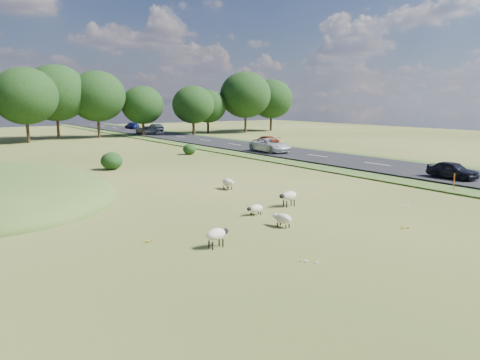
{
  "coord_description": "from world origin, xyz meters",
  "views": [
    {
      "loc": [
        -14.44,
        -20.44,
        5.98
      ],
      "look_at": [
        2.0,
        4.0,
        1.0
      ],
      "focal_mm": 35.0,
      "sensor_mm": 36.0,
      "label": 1
    }
  ],
  "objects_px": {
    "sheep_4": "(256,209)",
    "car_0": "(270,145)",
    "marker_post": "(454,182)",
    "sheep_0": "(289,196)",
    "car_2": "(155,128)",
    "sheep_3": "(228,182)",
    "sheep_1": "(283,218)",
    "car_3": "(132,125)",
    "sheep_2": "(217,234)",
    "car_4": "(265,141)",
    "car_5": "(452,170)",
    "car_1": "(146,130)"
  },
  "relations": [
    {
      "from": "marker_post",
      "to": "sheep_4",
      "type": "xyz_separation_m",
      "value": [
        -14.97,
        2.0,
        -0.24
      ]
    },
    {
      "from": "sheep_3",
      "to": "car_5",
      "type": "bearing_deg",
      "value": 69.0
    },
    {
      "from": "marker_post",
      "to": "sheep_1",
      "type": "xyz_separation_m",
      "value": [
        -15.25,
        -0.63,
        -0.18
      ]
    },
    {
      "from": "car_4",
      "to": "sheep_2",
      "type": "bearing_deg",
      "value": 50.3
    },
    {
      "from": "car_3",
      "to": "car_5",
      "type": "relative_size",
      "value": 1.22
    },
    {
      "from": "marker_post",
      "to": "car_2",
      "type": "xyz_separation_m",
      "value": [
        7.21,
        65.35,
        0.4
      ]
    },
    {
      "from": "marker_post",
      "to": "car_5",
      "type": "height_order",
      "value": "car_5"
    },
    {
      "from": "sheep_2",
      "to": "car_5",
      "type": "height_order",
      "value": "car_5"
    },
    {
      "from": "car_2",
      "to": "sheep_3",
      "type": "bearing_deg",
      "value": 70.98
    },
    {
      "from": "car_2",
      "to": "car_3",
      "type": "bearing_deg",
      "value": -90.0
    },
    {
      "from": "sheep_2",
      "to": "sheep_1",
      "type": "bearing_deg",
      "value": 4.34
    },
    {
      "from": "car_4",
      "to": "marker_post",
      "type": "bearing_deg",
      "value": 76.74
    },
    {
      "from": "car_1",
      "to": "car_0",
      "type": "bearing_deg",
      "value": -90.0
    },
    {
      "from": "sheep_4",
      "to": "car_0",
      "type": "distance_m",
      "value": 29.13
    },
    {
      "from": "sheep_4",
      "to": "car_5",
      "type": "bearing_deg",
      "value": -179.45
    },
    {
      "from": "sheep_0",
      "to": "marker_post",
      "type": "bearing_deg",
      "value": 164.19
    },
    {
      "from": "sheep_3",
      "to": "car_1",
      "type": "relative_size",
      "value": 0.27
    },
    {
      "from": "sheep_2",
      "to": "marker_post",
      "type": "bearing_deg",
      "value": -4.02
    },
    {
      "from": "sheep_1",
      "to": "car_1",
      "type": "distance_m",
      "value": 63.98
    },
    {
      "from": "car_0",
      "to": "car_5",
      "type": "distance_m",
      "value": 22.33
    },
    {
      "from": "car_3",
      "to": "car_5",
      "type": "bearing_deg",
      "value": 87.1
    },
    {
      "from": "sheep_2",
      "to": "car_3",
      "type": "relative_size",
      "value": 0.25
    },
    {
      "from": "sheep_3",
      "to": "sheep_2",
      "type": "bearing_deg",
      "value": -31.94
    },
    {
      "from": "sheep_4",
      "to": "car_5",
      "type": "height_order",
      "value": "car_5"
    },
    {
      "from": "sheep_2",
      "to": "sheep_3",
      "type": "distance_m",
      "value": 13.01
    },
    {
      "from": "sheep_1",
      "to": "sheep_4",
      "type": "distance_m",
      "value": 2.64
    },
    {
      "from": "sheep_2",
      "to": "car_1",
      "type": "distance_m",
      "value": 66.31
    },
    {
      "from": "sheep_1",
      "to": "car_2",
      "type": "bearing_deg",
      "value": -28.29
    },
    {
      "from": "sheep_1",
      "to": "car_4",
      "type": "distance_m",
      "value": 38.49
    },
    {
      "from": "sheep_4",
      "to": "car_0",
      "type": "height_order",
      "value": "car_0"
    },
    {
      "from": "car_2",
      "to": "car_3",
      "type": "xyz_separation_m",
      "value": [
        0.0,
        11.81,
        -0.08
      ]
    },
    {
      "from": "car_0",
      "to": "sheep_0",
      "type": "bearing_deg",
      "value": -125.39
    },
    {
      "from": "sheep_0",
      "to": "sheep_2",
      "type": "distance_m",
      "value": 8.53
    },
    {
      "from": "car_5",
      "to": "sheep_0",
      "type": "bearing_deg",
      "value": 178.63
    },
    {
      "from": "car_2",
      "to": "car_5",
      "type": "height_order",
      "value": "car_2"
    },
    {
      "from": "sheep_1",
      "to": "car_0",
      "type": "relative_size",
      "value": 0.21
    },
    {
      "from": "sheep_1",
      "to": "car_4",
      "type": "bearing_deg",
      "value": -45.19
    },
    {
      "from": "car_5",
      "to": "marker_post",
      "type": "bearing_deg",
      "value": -146.56
    },
    {
      "from": "sheep_1",
      "to": "car_2",
      "type": "height_order",
      "value": "car_2"
    },
    {
      "from": "sheep_0",
      "to": "car_5",
      "type": "xyz_separation_m",
      "value": [
        15.59,
        -0.37,
        0.27
      ]
    },
    {
      "from": "sheep_3",
      "to": "sheep_4",
      "type": "xyz_separation_m",
      "value": [
        -2.78,
        -7.08,
        -0.11
      ]
    },
    {
      "from": "sheep_1",
      "to": "sheep_4",
      "type": "relative_size",
      "value": 1.19
    },
    {
      "from": "sheep_4",
      "to": "car_2",
      "type": "relative_size",
      "value": 0.22
    },
    {
      "from": "marker_post",
      "to": "sheep_4",
      "type": "height_order",
      "value": "marker_post"
    },
    {
      "from": "sheep_3",
      "to": "sheep_4",
      "type": "bearing_deg",
      "value": -18.79
    },
    {
      "from": "sheep_0",
      "to": "car_2",
      "type": "distance_m",
      "value": 65.66
    },
    {
      "from": "sheep_2",
      "to": "car_2",
      "type": "relative_size",
      "value": 0.26
    },
    {
      "from": "sheep_1",
      "to": "sheep_3",
      "type": "relative_size",
      "value": 0.91
    },
    {
      "from": "car_1",
      "to": "car_2",
      "type": "xyz_separation_m",
      "value": [
        3.8,
        4.79,
        0.07
      ]
    },
    {
      "from": "sheep_3",
      "to": "car_3",
      "type": "relative_size",
      "value": 0.28
    }
  ]
}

